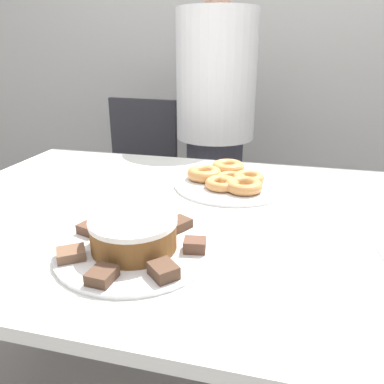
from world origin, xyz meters
name	(u,v)px	position (x,y,z in m)	size (l,w,h in m)	color
wall_back	(257,26)	(0.00, 1.62, 1.30)	(8.00, 0.05, 2.60)	beige
table	(194,238)	(0.00, 0.00, 0.67)	(1.57, 1.04, 0.75)	silver
person_standing	(215,127)	(-0.12, 0.92, 0.80)	(0.38, 0.38, 1.54)	#383842
office_chair_left	(134,189)	(-0.56, 0.88, 0.44)	(0.47, 0.47, 0.91)	black
plate_cake	(135,249)	(-0.08, -0.24, 0.75)	(0.35, 0.35, 0.01)	white
plate_donuts	(231,184)	(0.07, 0.23, 0.75)	(0.37, 0.37, 0.01)	white
frosted_cake	(134,233)	(-0.08, -0.24, 0.79)	(0.19, 0.19, 0.07)	brown
lamington_0	(135,217)	(-0.13, -0.12, 0.77)	(0.06, 0.06, 0.02)	brown
lamington_1	(91,228)	(-0.21, -0.20, 0.77)	(0.06, 0.06, 0.02)	brown
lamington_2	(71,254)	(-0.19, -0.32, 0.77)	(0.08, 0.07, 0.02)	brown
lamington_3	(102,275)	(-0.09, -0.37, 0.77)	(0.05, 0.06, 0.02)	#513828
lamington_4	(164,271)	(0.02, -0.33, 0.77)	(0.07, 0.07, 0.03)	#513828
lamington_5	(195,245)	(0.05, -0.22, 0.77)	(0.05, 0.05, 0.03)	brown
lamington_6	(178,224)	(-0.01, -0.12, 0.77)	(0.07, 0.07, 0.02)	#513828
donut_0	(231,179)	(0.07, 0.23, 0.77)	(0.10, 0.10, 0.03)	#C68447
donut_1	(249,178)	(0.12, 0.26, 0.77)	(0.10, 0.10, 0.03)	#D18E4C
donut_2	(228,167)	(0.04, 0.34, 0.78)	(0.12, 0.12, 0.04)	#D18E4C
donut_3	(204,173)	(-0.03, 0.25, 0.78)	(0.12, 0.12, 0.04)	#D18E4C
donut_4	(222,183)	(0.05, 0.18, 0.77)	(0.11, 0.11, 0.03)	#D18E4C
donut_5	(244,186)	(0.12, 0.17, 0.77)	(0.12, 0.12, 0.03)	#C68447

